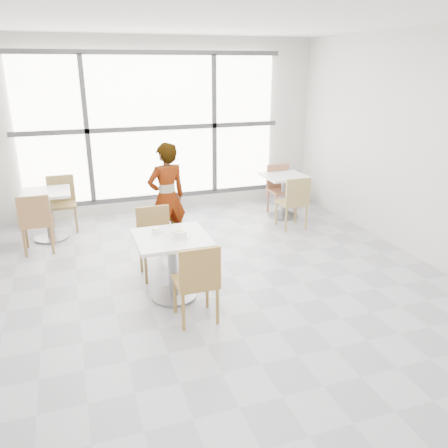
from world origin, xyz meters
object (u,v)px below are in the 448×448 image
object	(u,v)px
bg_chair_left_near	(36,220)
oatmeal_bowl	(180,234)
bg_chair_right_far	(280,186)
chair_far	(155,237)
person	(167,198)
bg_chair_left_far	(62,199)
main_table	(172,255)
coffee_cup	(156,231)
bg_table_left	(48,208)
bg_table_right	(284,190)
plant_right	(295,187)
chair_near	(197,279)
bg_chair_right_near	(294,200)

from	to	relation	value
bg_chair_left_near	oatmeal_bowl	bearing A→B (deg)	129.21
bg_chair_right_far	chair_far	bearing A→B (deg)	-145.83
chair_far	person	bearing A→B (deg)	66.69
oatmeal_bowl	bg_chair_left_far	distance (m)	3.15
main_table	bg_chair_left_near	bearing A→B (deg)	128.61
coffee_cup	bg_chair_right_far	size ratio (longest dim) A/B	0.18
bg_table_left	oatmeal_bowl	bearing A→B (deg)	-59.95
coffee_cup	bg_table_right	distance (m)	3.36
coffee_cup	person	bearing A→B (deg)	72.64
bg_chair_left_far	plant_right	world-z (taller)	bg_chair_left_far
chair_far	bg_chair_left_near	xyz separation A→B (m)	(-1.45, 1.19, 0.00)
bg_chair_left_far	plant_right	size ratio (longest dim) A/B	1.33
chair_near	bg_chair_left_near	distance (m)	2.98
person	bg_chair_right_far	world-z (taller)	person
chair_near	bg_chair_left_near	size ratio (longest dim) A/B	1.00
oatmeal_bowl	bg_chair_right_far	xyz separation A→B (m)	(2.43, 2.49, -0.29)
person	plant_right	bearing A→B (deg)	-166.15
bg_chair_left_far	bg_chair_right_near	xyz separation A→B (m)	(3.50, -1.24, 0.00)
bg_chair_left_near	main_table	bearing A→B (deg)	128.61
main_table	chair_far	distance (m)	0.69
coffee_cup	bg_chair_left_near	bearing A→B (deg)	128.12
person	bg_chair_left_far	bearing A→B (deg)	-57.58
chair_near	oatmeal_bowl	xyz separation A→B (m)	(-0.04, 0.55, 0.29)
main_table	bg_chair_left_far	world-z (taller)	bg_chair_left_far
oatmeal_bowl	plant_right	xyz separation A→B (m)	(2.96, 2.93, -0.47)
chair_near	bg_chair_right_far	world-z (taller)	same
plant_right	bg_chair_left_far	bearing A→B (deg)	-179.27
bg_chair_left_far	plant_right	bearing A→B (deg)	0.73
chair_near	bg_chair_left_far	distance (m)	3.66
bg_table_right	bg_chair_left_near	bearing A→B (deg)	-175.27
chair_near	person	bearing A→B (deg)	-94.09
bg_table_left	bg_table_right	distance (m)	3.85
main_table	person	distance (m)	1.49
main_table	bg_table_right	xyz separation A→B (m)	(2.48, 2.22, -0.04)
coffee_cup	plant_right	world-z (taller)	coffee_cup
bg_table_right	oatmeal_bowl	bearing A→B (deg)	-136.58
oatmeal_bowl	person	distance (m)	1.51
main_table	bg_table_left	world-z (taller)	same
oatmeal_bowl	bg_chair_left_far	world-z (taller)	bg_chair_left_far
bg_chair_right_far	bg_chair_right_near	bearing A→B (deg)	-100.57
chair_near	person	xyz separation A→B (m)	(0.15, 2.05, 0.27)
main_table	plant_right	bearing A→B (deg)	43.37
bg_table_left	bg_chair_left_far	distance (m)	0.44
coffee_cup	bg_table_right	bearing A→B (deg)	38.24
coffee_cup	bg_table_left	size ratio (longest dim) A/B	0.21
chair_far	bg_table_right	bearing A→B (deg)	30.94
main_table	bg_chair_left_near	distance (m)	2.41
oatmeal_bowl	plant_right	distance (m)	4.19
oatmeal_bowl	plant_right	size ratio (longest dim) A/B	0.32
person	plant_right	size ratio (longest dim) A/B	2.36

